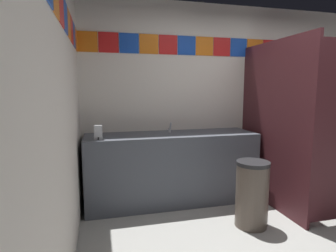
{
  "coord_description": "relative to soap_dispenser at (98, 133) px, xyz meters",
  "views": [
    {
      "loc": [
        -1.81,
        -1.92,
        1.46
      ],
      "look_at": [
        -1.05,
        1.11,
        1.04
      ],
      "focal_mm": 29.32,
      "sensor_mm": 36.0,
      "label": 1
    }
  ],
  "objects": [
    {
      "name": "toilet",
      "position": [
        2.65,
        0.06,
        -0.67
      ],
      "size": [
        0.39,
        0.49,
        0.74
      ],
      "color": "white",
      "rests_on": "ground_plane"
    },
    {
      "name": "stall_divider",
      "position": [
        2.26,
        -0.45,
        0.04
      ],
      "size": [
        0.92,
        1.39,
        2.04
      ],
      "color": "#471E23",
      "rests_on": "ground_plane"
    },
    {
      "name": "soap_dispenser",
      "position": [
        0.0,
        0.0,
        0.0
      ],
      "size": [
        0.09,
        0.09,
        0.16
      ],
      "color": "#B7BABF",
      "rests_on": "vanity_counter"
    },
    {
      "name": "vanity_counter",
      "position": [
        0.9,
        0.19,
        -0.52
      ],
      "size": [
        2.16,
        0.62,
        0.9
      ],
      "color": "#4C515B",
      "rests_on": "ground_plane"
    },
    {
      "name": "trash_bin",
      "position": [
        1.57,
        -0.65,
        -0.62
      ],
      "size": [
        0.35,
        0.35,
        0.71
      ],
      "color": "brown",
      "rests_on": "ground_plane"
    },
    {
      "name": "faucet_center",
      "position": [
        0.9,
        0.28,
        -0.03
      ],
      "size": [
        0.04,
        0.1,
        0.14
      ],
      "color": "silver",
      "rests_on": "vanity_counter"
    },
    {
      "name": "wall_back",
      "position": [
        1.83,
        0.54,
        0.34
      ],
      "size": [
        4.12,
        0.09,
        2.61
      ],
      "color": "silver",
      "rests_on": "ground_plane"
    },
    {
      "name": "ground_plane",
      "position": [
        1.83,
        -1.22,
        -0.98
      ],
      "size": [
        9.07,
        9.07,
        0.0
      ],
      "primitive_type": "plane",
      "color": "#9E9E99"
    },
    {
      "name": "wall_side",
      "position": [
        -0.27,
        -1.22,
        0.34
      ],
      "size": [
        0.09,
        3.43,
        2.61
      ],
      "color": "silver",
      "rests_on": "ground_plane"
    }
  ]
}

